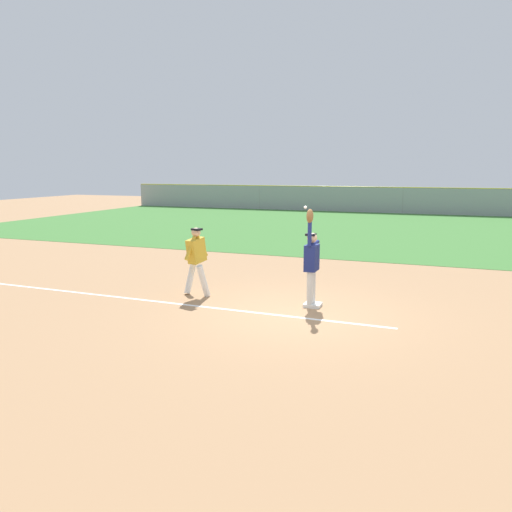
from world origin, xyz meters
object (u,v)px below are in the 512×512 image
baseball (305,207)px  parked_car_blue (450,202)px  runner (196,256)px  first_base (313,305)px  parked_car_tan (384,201)px  fielder (311,259)px  parked_car_silver (332,200)px

baseball → parked_car_blue: bearing=83.6°
runner → baseball: bearing=19.7°
parked_car_blue → first_base: bearing=-90.2°
first_base → runner: (-2.99, -0.02, 0.96)m
runner → parked_car_tan: runner is taller
parked_car_tan → runner: bearing=-90.3°
fielder → runner: size_ratio=1.33×
fielder → parked_car_silver: size_ratio=0.51×
parked_car_silver → parked_car_tan: size_ratio=0.99×
parked_car_blue → parked_car_silver: bearing=-174.2°
fielder → baseball: (-0.25, 0.31, 1.15)m
runner → baseball: (2.70, 0.30, 1.28)m
runner → parked_car_silver: bearing=109.2°
fielder → runner: 2.95m
baseball → parked_car_tan: bearing=93.1°
fielder → runner: (-2.94, 0.01, -0.12)m
runner → baseball: baseball is taller
runner → parked_car_tan: size_ratio=0.39×
fielder → baseball: size_ratio=30.81×
runner → baseball: size_ratio=23.24×
fielder → parked_car_silver: (-5.99, 29.55, -0.45)m
baseball → fielder: bearing=-51.3°
first_base → parked_car_tan: size_ratio=0.09×
parked_car_silver → parked_car_tan: bearing=-0.4°
parked_car_silver → parked_car_blue: (9.03, 0.03, 0.00)m
fielder → runner: fielder is taller
first_base → parked_car_silver: bearing=101.6°
first_base → parked_car_blue: parked_car_blue is taller
parked_car_blue → parked_car_tan: bearing=-172.8°
baseball → parked_car_silver: baseball is taller
fielder → parked_car_silver: 30.16m
parked_car_blue → runner: bearing=-95.9°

